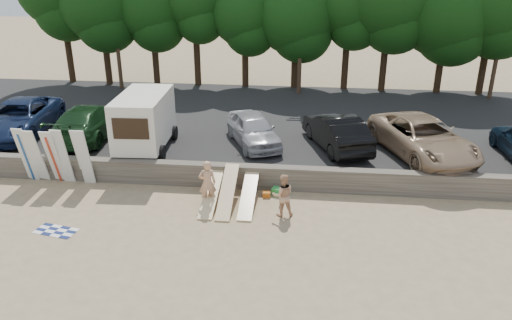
% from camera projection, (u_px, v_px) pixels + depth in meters
% --- Properties ---
extents(ground, '(120.00, 120.00, 0.00)m').
position_uv_depth(ground, '(231.00, 222.00, 18.47)').
color(ground, tan).
rests_on(ground, ground).
extents(seawall, '(44.00, 0.50, 1.00)m').
position_uv_depth(seawall, '(242.00, 176.00, 21.03)').
color(seawall, '#6B6356').
rests_on(seawall, ground).
extents(parking_lot, '(44.00, 14.50, 0.70)m').
position_uv_depth(parking_lot, '(260.00, 123.00, 27.97)').
color(parking_lot, '#282828').
rests_on(parking_lot, ground).
extents(treeline, '(33.78, 6.43, 9.33)m').
position_uv_depth(treeline, '(292.00, 1.00, 31.82)').
color(treeline, '#382616').
rests_on(treeline, parking_lot).
extents(utility_poles, '(25.80, 0.26, 9.00)m').
position_uv_depth(utility_poles, '(301.00, 19.00, 30.86)').
color(utility_poles, '#473321').
rests_on(utility_poles, parking_lot).
extents(box_trailer, '(2.52, 4.21, 2.60)m').
position_uv_depth(box_trailer, '(144.00, 119.00, 22.87)').
color(box_trailer, silver).
rests_on(box_trailer, parking_lot).
extents(car_0, '(3.40, 6.30, 1.68)m').
position_uv_depth(car_0, '(19.00, 118.00, 25.02)').
color(car_0, '#121F41').
rests_on(car_0, parking_lot).
extents(car_1, '(2.49, 5.79, 1.66)m').
position_uv_depth(car_1, '(89.00, 121.00, 24.54)').
color(car_1, black).
rests_on(car_1, parking_lot).
extents(car_2, '(3.40, 4.76, 1.50)m').
position_uv_depth(car_2, '(253.00, 129.00, 23.69)').
color(car_2, '#A3A3A8').
rests_on(car_2, parking_lot).
extents(car_3, '(3.30, 5.22, 1.62)m').
position_uv_depth(car_3, '(336.00, 131.00, 23.22)').
color(car_3, black).
rests_on(car_3, parking_lot).
extents(car_4, '(4.77, 6.75, 1.71)m').
position_uv_depth(car_4, '(423.00, 138.00, 22.30)').
color(car_4, '#9D8064').
rests_on(car_4, parking_lot).
extents(surfboard_upright_0, '(0.55, 0.68, 2.55)m').
position_uv_depth(surfboard_upright_0, '(26.00, 155.00, 21.18)').
color(surfboard_upright_0, silver).
rests_on(surfboard_upright_0, ground).
extents(surfboard_upright_1, '(0.53, 0.81, 2.51)m').
position_uv_depth(surfboard_upright_1, '(36.00, 156.00, 21.09)').
color(surfboard_upright_1, silver).
rests_on(surfboard_upright_1, ground).
extents(surfboard_upright_2, '(0.51, 0.81, 2.51)m').
position_uv_depth(surfboard_upright_2, '(53.00, 157.00, 21.01)').
color(surfboard_upright_2, silver).
rests_on(surfboard_upright_2, ground).
extents(surfboard_upright_3, '(0.54, 0.65, 2.55)m').
position_uv_depth(surfboard_upright_3, '(63.00, 156.00, 20.99)').
color(surfboard_upright_3, silver).
rests_on(surfboard_upright_3, ground).
extents(surfboard_upright_4, '(0.51, 0.73, 2.53)m').
position_uv_depth(surfboard_upright_4, '(82.00, 156.00, 21.05)').
color(surfboard_upright_4, silver).
rests_on(surfboard_upright_4, ground).
extents(surfboard_upright_5, '(0.52, 0.58, 2.56)m').
position_uv_depth(surfboard_upright_5, '(84.00, 157.00, 20.88)').
color(surfboard_upright_5, silver).
rests_on(surfboard_upright_5, ground).
extents(surfboard_low_0, '(0.56, 2.91, 0.86)m').
position_uv_depth(surfboard_low_0, '(211.00, 193.00, 19.70)').
color(surfboard_low_0, beige).
rests_on(surfboard_low_0, ground).
extents(surfboard_low_1, '(0.56, 2.81, 1.18)m').
position_uv_depth(surfboard_low_1, '(227.00, 191.00, 19.48)').
color(surfboard_low_1, beige).
rests_on(surfboard_low_1, ground).
extents(surfboard_low_2, '(0.56, 2.91, 0.86)m').
position_uv_depth(surfboard_low_2, '(249.00, 194.00, 19.60)').
color(surfboard_low_2, beige).
rests_on(surfboard_low_2, ground).
extents(beachgoer_a, '(0.79, 0.64, 1.87)m').
position_uv_depth(beachgoer_a, '(207.00, 183.00, 19.36)').
color(beachgoer_a, tan).
rests_on(beachgoer_a, ground).
extents(beachgoer_b, '(0.94, 0.80, 1.68)m').
position_uv_depth(beachgoer_b, '(283.00, 195.00, 18.61)').
color(beachgoer_b, tan).
rests_on(beachgoer_b, ground).
extents(cooler, '(0.47, 0.42, 0.32)m').
position_uv_depth(cooler, '(277.00, 191.00, 20.44)').
color(cooler, green).
rests_on(cooler, ground).
extents(gear_bag, '(0.31, 0.27, 0.22)m').
position_uv_depth(gear_bag, '(267.00, 194.00, 20.29)').
color(gear_bag, '#C86217').
rests_on(gear_bag, ground).
extents(beach_towel, '(1.77, 1.77, 0.00)m').
position_uv_depth(beach_towel, '(56.00, 231.00, 17.84)').
color(beach_towel, white).
rests_on(beach_towel, ground).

